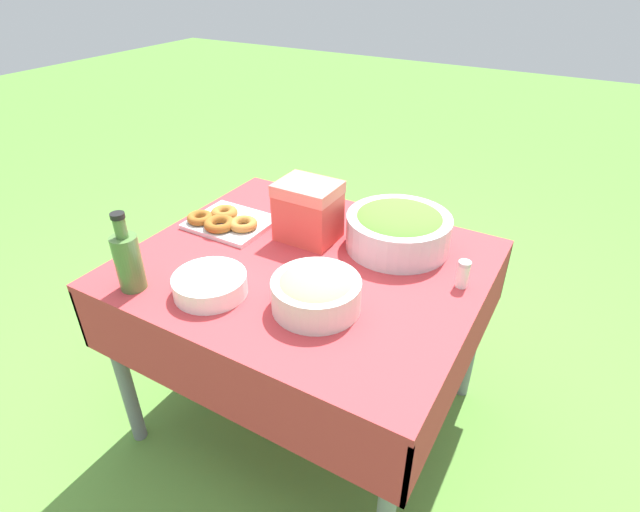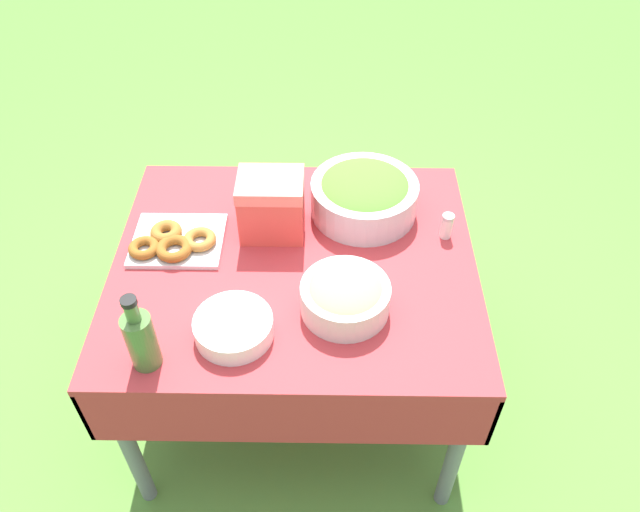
# 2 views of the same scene
# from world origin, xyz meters

# --- Properties ---
(ground_plane) EXTENTS (14.00, 14.00, 0.00)m
(ground_plane) POSITION_xyz_m (0.00, 0.00, 0.00)
(ground_plane) COLOR #568C38
(picnic_table) EXTENTS (1.11, 0.95, 0.72)m
(picnic_table) POSITION_xyz_m (0.00, 0.00, 0.62)
(picnic_table) COLOR #B73338
(picnic_table) RESTS_ON ground_plane
(salad_bowl) EXTENTS (0.35, 0.35, 0.14)m
(salad_bowl) POSITION_xyz_m (0.22, 0.23, 0.79)
(salad_bowl) COLOR silver
(salad_bowl) RESTS_ON picnic_table
(pasta_bowl) EXTENTS (0.25, 0.25, 0.11)m
(pasta_bowl) POSITION_xyz_m (0.15, -0.19, 0.77)
(pasta_bowl) COLOR silver
(pasta_bowl) RESTS_ON picnic_table
(donut_platter) EXTENTS (0.30, 0.26, 0.05)m
(donut_platter) POSITION_xyz_m (-0.37, 0.06, 0.74)
(donut_platter) COLOR silver
(donut_platter) RESTS_ON picnic_table
(plate_stack) EXTENTS (0.22, 0.22, 0.06)m
(plate_stack) POSITION_xyz_m (-0.15, -0.29, 0.75)
(plate_stack) COLOR white
(plate_stack) RESTS_ON picnic_table
(olive_oil_bottle) EXTENTS (0.08, 0.08, 0.25)m
(olive_oil_bottle) POSITION_xyz_m (-0.37, -0.38, 0.81)
(olive_oil_bottle) COLOR #4C7238
(olive_oil_bottle) RESTS_ON picnic_table
(cooler_box) EXTENTS (0.20, 0.16, 0.20)m
(cooler_box) POSITION_xyz_m (-0.07, 0.14, 0.82)
(cooler_box) COLOR #E04C42
(cooler_box) RESTS_ON picnic_table
(salt_shaker) EXTENTS (0.04, 0.04, 0.09)m
(salt_shaker) POSITION_xyz_m (0.48, 0.12, 0.76)
(salt_shaker) COLOR white
(salt_shaker) RESTS_ON picnic_table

